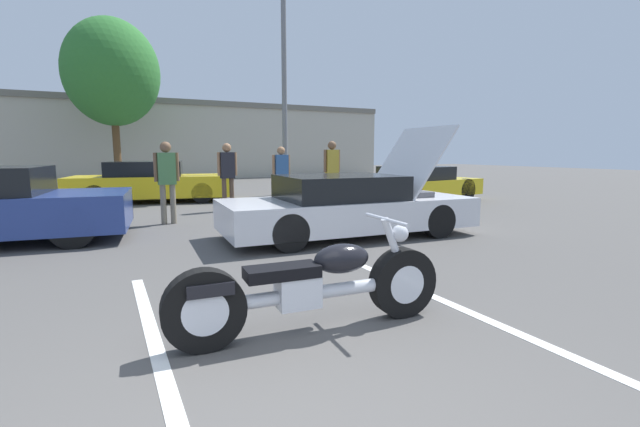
{
  "coord_description": "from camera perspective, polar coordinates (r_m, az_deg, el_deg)",
  "views": [
    {
      "loc": [
        -0.67,
        -1.7,
        1.55
      ],
      "look_at": [
        1.69,
        2.94,
        0.8
      ],
      "focal_mm": 24.0,
      "sensor_mm": 36.0,
      "label": 1
    }
  ],
  "objects": [
    {
      "name": "parking_stripe_foreground",
      "position": [
        3.57,
        -20.56,
        -18.01
      ],
      "size": [
        0.12,
        4.58,
        0.01
      ],
      "primitive_type": "cube",
      "color": "white",
      "rests_on": "ground"
    },
    {
      "name": "parking_stripe_middle",
      "position": [
        4.73,
        16.5,
        -11.25
      ],
      "size": [
        0.12,
        4.58,
        0.01
      ],
      "primitive_type": "cube",
      "color": "white",
      "rests_on": "ground"
    },
    {
      "name": "far_building",
      "position": [
        26.66,
        -25.84,
        9.11
      ],
      "size": [
        32.0,
        4.2,
        4.4
      ],
      "color": "#B2AD9E",
      "rests_on": "ground"
    },
    {
      "name": "light_pole",
      "position": [
        16.0,
        -4.59,
        20.13
      ],
      "size": [
        1.21,
        0.28,
        8.94
      ],
      "color": "slate",
      "rests_on": "ground"
    },
    {
      "name": "tree_background",
      "position": [
        21.79,
        -26.0,
        16.51
      ],
      "size": [
        4.02,
        4.02,
        7.32
      ],
      "color": "brown",
      "rests_on": "ground"
    },
    {
      "name": "motorcycle",
      "position": [
        3.74,
        -1.06,
        -9.8
      ],
      "size": [
        2.5,
        0.7,
        0.96
      ],
      "rotation": [
        0.0,
        0.0,
        -0.07
      ],
      "color": "black",
      "rests_on": "ground"
    },
    {
      "name": "show_car_hood_open",
      "position": [
        7.91,
        3.86,
        0.99
      ],
      "size": [
        4.72,
        2.11,
        2.04
      ],
      "rotation": [
        0.0,
        0.0,
        -0.06
      ],
      "color": "silver",
      "rests_on": "ground"
    },
    {
      "name": "parked_car_right_row",
      "position": [
        13.83,
        12.95,
        3.83
      ],
      "size": [
        4.25,
        2.46,
        1.1
      ],
      "rotation": [
        0.0,
        0.0,
        0.15
      ],
      "color": "yellow",
      "rests_on": "ground"
    },
    {
      "name": "parked_car_mid_right_row",
      "position": [
        14.37,
        -21.56,
        3.85
      ],
      "size": [
        5.02,
        2.77,
        1.26
      ],
      "rotation": [
        0.0,
        0.0,
        -0.2
      ],
      "color": "yellow",
      "rests_on": "ground"
    },
    {
      "name": "spectator_near_motorcycle",
      "position": [
        11.89,
        -5.18,
        5.57
      ],
      "size": [
        0.52,
        0.22,
        1.69
      ],
      "color": "gray",
      "rests_on": "ground"
    },
    {
      "name": "spectator_by_show_car",
      "position": [
        12.39,
        1.59,
        6.23
      ],
      "size": [
        0.52,
        0.24,
        1.86
      ],
      "color": "gray",
      "rests_on": "ground"
    },
    {
      "name": "spectator_midground",
      "position": [
        11.56,
        -12.25,
        5.62
      ],
      "size": [
        0.52,
        0.23,
        1.77
      ],
      "color": "brown",
      "rests_on": "ground"
    },
    {
      "name": "spectator_far_lot",
      "position": [
        9.75,
        -19.75,
        4.84
      ],
      "size": [
        0.52,
        0.23,
        1.77
      ],
      "color": "gray",
      "rests_on": "ground"
    }
  ]
}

